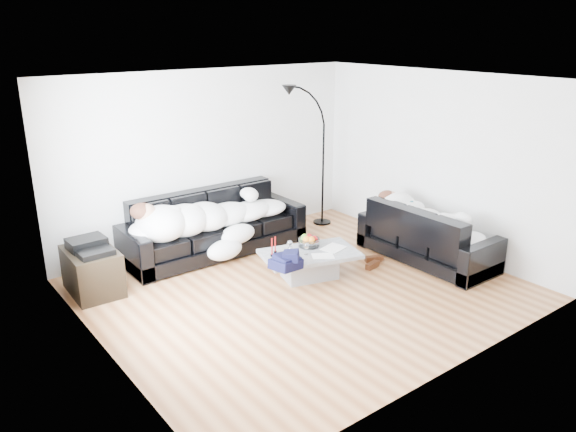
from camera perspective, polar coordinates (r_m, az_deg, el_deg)
ground at (r=7.19m, az=1.46°, el=-7.42°), size 5.00×5.00×0.00m
wall_back at (r=8.54m, az=-8.02°, el=5.88°), size 5.00×0.02×2.60m
wall_left at (r=5.58m, az=-18.87°, el=-1.89°), size 0.02×4.50×2.60m
wall_right at (r=8.47m, az=14.89°, el=5.34°), size 0.02×4.50×2.60m
ceiling at (r=6.49m, az=1.66°, el=13.68°), size 5.00×5.00×0.00m
sofa_back at (r=8.25m, az=-7.48°, el=-0.77°), size 2.70×0.93×0.88m
sofa_right at (r=8.16m, az=14.02°, el=-1.70°), size 0.84×1.97×0.80m
sleeper_back at (r=8.14m, az=-7.36°, el=0.52°), size 2.28×0.79×0.46m
sleeper_right at (r=8.09m, az=14.14°, el=-0.19°), size 0.71×1.69×0.41m
teal_cushion at (r=8.39m, az=10.71°, el=1.40°), size 0.42×0.38×0.20m
coffee_table at (r=7.44m, az=2.21°, el=-4.98°), size 1.39×1.04×0.36m
fruit_bowl at (r=7.53m, az=2.15°, el=-2.46°), size 0.36×0.36×0.18m
wine_glass_a at (r=7.29m, az=0.17°, el=-3.16°), size 0.09×0.09×0.18m
wine_glass_b at (r=7.14m, az=0.26°, el=-3.73°), size 0.08×0.08×0.16m
wine_glass_c at (r=7.26m, az=1.86°, el=-3.36°), size 0.07×0.07×0.15m
candle_left at (r=7.19m, az=-1.64°, el=-3.21°), size 0.06×0.06×0.24m
candle_right at (r=7.30m, az=-1.31°, el=-2.96°), size 0.04×0.04×0.22m
newspaper_a at (r=7.51m, az=4.64°, el=-3.24°), size 0.37×0.32×0.01m
newspaper_b at (r=7.24m, az=3.56°, el=-4.06°), size 0.34×0.32×0.01m
navy_jacket at (r=6.84m, az=0.08°, el=-3.91°), size 0.48×0.45×0.19m
shoes at (r=7.96m, az=8.61°, el=-4.63°), size 0.40×0.29×0.09m
av_cabinet at (r=7.42m, az=-19.25°, el=-5.31°), size 0.59×0.83×0.56m
stereo at (r=7.29m, az=-19.54°, el=-2.83°), size 0.45×0.35×0.13m
floor_lamp at (r=9.27m, az=3.59°, el=5.33°), size 0.78×0.39×2.06m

